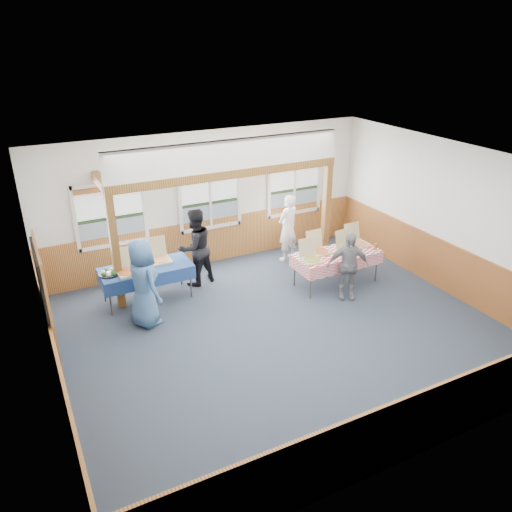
{
  "coord_description": "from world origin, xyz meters",
  "views": [
    {
      "loc": [
        -4.1,
        -6.97,
        5.25
      ],
      "look_at": [
        -0.04,
        1.0,
        1.15
      ],
      "focal_mm": 35.0,
      "sensor_mm": 36.0,
      "label": 1
    }
  ],
  "objects_px": {
    "table_left": "(146,269)",
    "table_right": "(337,255)",
    "man_blue": "(143,283)",
    "person_grey": "(348,266)",
    "woman_black": "(195,247)",
    "woman_white": "(288,228)"
  },
  "relations": [
    {
      "from": "table_left",
      "to": "table_right",
      "type": "relative_size",
      "value": 0.97
    },
    {
      "from": "man_blue",
      "to": "person_grey",
      "type": "bearing_deg",
      "value": -118.41
    },
    {
      "from": "person_grey",
      "to": "table_left",
      "type": "bearing_deg",
      "value": -178.44
    },
    {
      "from": "table_right",
      "to": "table_left",
      "type": "bearing_deg",
      "value": 153.08
    },
    {
      "from": "table_right",
      "to": "woman_black",
      "type": "bearing_deg",
      "value": 142.59
    },
    {
      "from": "person_grey",
      "to": "woman_black",
      "type": "bearing_deg",
      "value": 168.92
    },
    {
      "from": "man_blue",
      "to": "table_right",
      "type": "bearing_deg",
      "value": -109.62
    },
    {
      "from": "table_left",
      "to": "woman_black",
      "type": "relative_size",
      "value": 1.14
    },
    {
      "from": "table_right",
      "to": "person_grey",
      "type": "xyz_separation_m",
      "value": [
        -0.17,
        -0.63,
        0.04
      ]
    },
    {
      "from": "man_blue",
      "to": "person_grey",
      "type": "xyz_separation_m",
      "value": [
        4.07,
        -0.91,
        -0.13
      ]
    },
    {
      "from": "woman_white",
      "to": "person_grey",
      "type": "distance_m",
      "value": 2.25
    },
    {
      "from": "table_right",
      "to": "woman_white",
      "type": "bearing_deg",
      "value": 90.75
    },
    {
      "from": "table_left",
      "to": "man_blue",
      "type": "distance_m",
      "value": 0.97
    },
    {
      "from": "person_grey",
      "to": "table_right",
      "type": "bearing_deg",
      "value": 101.96
    },
    {
      "from": "table_right",
      "to": "man_blue",
      "type": "height_order",
      "value": "man_blue"
    },
    {
      "from": "table_right",
      "to": "woman_black",
      "type": "height_order",
      "value": "woman_black"
    },
    {
      "from": "table_left",
      "to": "man_blue",
      "type": "bearing_deg",
      "value": -119.25
    },
    {
      "from": "table_left",
      "to": "woman_white",
      "type": "height_order",
      "value": "woman_white"
    },
    {
      "from": "woman_white",
      "to": "man_blue",
      "type": "bearing_deg",
      "value": 0.06
    },
    {
      "from": "woman_black",
      "to": "man_blue",
      "type": "relative_size",
      "value": 1.0
    },
    {
      "from": "person_grey",
      "to": "man_blue",
      "type": "bearing_deg",
      "value": -165.3
    },
    {
      "from": "woman_black",
      "to": "man_blue",
      "type": "bearing_deg",
      "value": 22.54
    }
  ]
}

